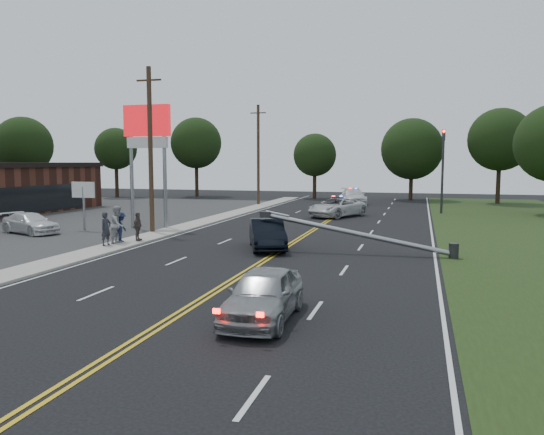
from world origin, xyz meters
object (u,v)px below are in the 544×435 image
(fallen_streetlight, at_px, (367,235))
(bystander_d, at_px, (138,226))
(traffic_signal, at_px, (443,164))
(emergency_b, at_px, (353,196))
(parked_car, at_px, (30,223))
(bystander_c, at_px, (121,227))
(crashed_sedan, at_px, (267,234))
(utility_pole_mid, at_px, (150,150))
(pylon_sign, at_px, (147,136))
(bystander_b, at_px, (118,224))
(waiting_sedan, at_px, (263,294))
(small_sign, at_px, (83,194))
(emergency_a, at_px, (337,207))
(bystander_a, at_px, (106,229))
(utility_pole_far, at_px, (258,155))

(fallen_streetlight, xyz_separation_m, bystander_d, (-12.25, 0.31, -0.03))
(traffic_signal, distance_m, emergency_b, 11.98)
(fallen_streetlight, relative_size, parked_car, 2.17)
(bystander_c, bearing_deg, bystander_d, -53.67)
(crashed_sedan, distance_m, emergency_b, 29.56)
(utility_pole_mid, bearing_deg, pylon_sign, 123.02)
(emergency_b, relative_size, bystander_b, 2.87)
(waiting_sedan, bearing_deg, bystander_c, 133.93)
(bystander_c, bearing_deg, small_sign, 40.15)
(fallen_streetlight, relative_size, emergency_a, 1.73)
(pylon_sign, height_order, emergency_b, pylon_sign)
(waiting_sedan, height_order, bystander_c, bystander_c)
(pylon_sign, height_order, utility_pole_mid, utility_pole_mid)
(parked_car, xyz_separation_m, emergency_b, (16.16, 27.90, 0.19))
(traffic_signal, relative_size, crashed_sedan, 1.55)
(small_sign, xyz_separation_m, bystander_b, (5.41, -4.74, -1.23))
(emergency_a, xyz_separation_m, emergency_b, (-0.35, 12.97, 0.07))
(crashed_sedan, xyz_separation_m, bystander_b, (-7.83, -0.98, 0.35))
(bystander_b, bearing_deg, bystander_d, -27.91)
(traffic_signal, xyz_separation_m, bystander_c, (-16.97, -22.34, -3.29))
(fallen_streetlight, distance_m, bystander_c, 12.87)
(bystander_b, bearing_deg, bystander_a, 168.22)
(fallen_streetlight, relative_size, bystander_b, 4.77)
(emergency_a, distance_m, bystander_b, 19.64)
(pylon_sign, bearing_deg, crashed_sedan, -30.64)
(emergency_a, bearing_deg, emergency_b, 118.72)
(bystander_a, bearing_deg, pylon_sign, 26.00)
(fallen_streetlight, bearing_deg, traffic_signal, 79.41)
(bystander_c, bearing_deg, crashed_sedan, -96.46)
(waiting_sedan, bearing_deg, fallen_streetlight, 79.82)
(pylon_sign, bearing_deg, utility_pole_mid, -56.98)
(bystander_d, bearing_deg, emergency_a, -32.18)
(waiting_sedan, distance_m, bystander_b, 15.30)
(emergency_a, xyz_separation_m, bystander_c, (-8.88, -17.16, 0.16))
(utility_pole_mid, bearing_deg, bystander_a, -85.48)
(fallen_streetlight, bearing_deg, pylon_sign, 157.78)
(pylon_sign, height_order, utility_pole_far, utility_pole_far)
(crashed_sedan, relative_size, bystander_d, 2.95)
(emergency_b, distance_m, bystander_d, 30.52)
(pylon_sign, relative_size, bystander_a, 4.67)
(fallen_streetlight, bearing_deg, waiting_sedan, -98.57)
(bystander_c, xyz_separation_m, bystander_d, (0.61, 0.65, -0.02))
(utility_pole_far, bearing_deg, utility_pole_mid, -90.00)
(fallen_streetlight, height_order, emergency_b, fallen_streetlight)
(bystander_a, distance_m, bystander_c, 1.28)
(crashed_sedan, bearing_deg, waiting_sedan, -95.46)
(crashed_sedan, distance_m, bystander_a, 8.21)
(traffic_signal, xyz_separation_m, utility_pole_far, (-17.50, 4.00, 0.88))
(utility_pole_far, xyz_separation_m, crashed_sedan, (8.43, -25.77, -4.34))
(emergency_a, bearing_deg, traffic_signal, 59.76)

